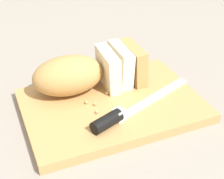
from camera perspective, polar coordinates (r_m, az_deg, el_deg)
The scene contains 8 objects.
ground_plane at distance 0.72m, azimuth 0.00°, elevation -3.32°, with size 3.00×3.00×0.00m, color gray.
cutting_board at distance 0.72m, azimuth 0.00°, elevation -2.67°, with size 0.36×0.25×0.02m, color tan.
bread_loaf at distance 0.73m, azimuth -4.29°, elevation 2.96°, with size 0.24×0.10×0.08m.
bread_knife at distance 0.66m, azimuth 1.08°, elevation -4.38°, with size 0.26×0.12×0.03m.
crumb_near_knife at distance 0.68m, azimuth -2.60°, elevation -3.76°, with size 0.01×0.01×0.01m, color tan.
crumb_near_loaf at distance 0.70m, azimuth -2.84°, elevation -2.52°, with size 0.01×0.01×0.01m, color tan.
crumb_stray_left at distance 0.71m, azimuth -4.29°, elevation -2.14°, with size 0.01×0.01×0.01m, color tan.
crumb_stray_right at distance 0.73m, azimuth -0.74°, elevation -0.58°, with size 0.01×0.01×0.01m, color tan.
Camera 1 is at (-0.21, -0.54, 0.43)m, focal length 54.63 mm.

